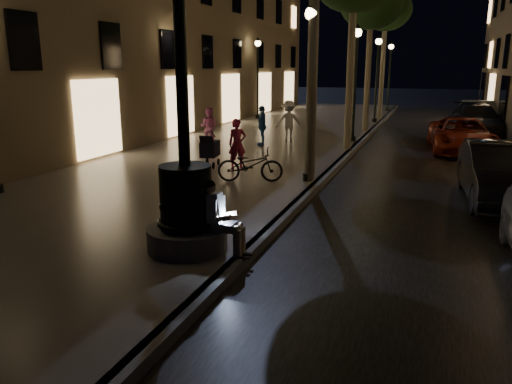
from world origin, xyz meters
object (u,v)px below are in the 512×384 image
at_px(tree_third, 372,5).
at_px(lamp_curb_b, 356,68).
at_px(lamp_curb_c, 377,68).
at_px(lamp_curb_d, 390,67).
at_px(bicycle, 250,165).
at_px(car_third, 461,135).
at_px(pedestrian_blue, 262,126).
at_px(pedestrian_pink, 209,127).
at_px(tree_far, 386,11).
at_px(lamp_left_c, 258,68).
at_px(lamp_curb_a, 311,70).
at_px(seated_man_laptop, 219,215).
at_px(fountain_lamppost, 186,193).
at_px(lamp_left_b, 180,68).
at_px(pedestrian_white, 289,121).
at_px(pedestrian_red, 237,144).
at_px(stroller, 210,149).
at_px(car_second, 501,173).
at_px(car_rear, 476,120).
at_px(car_fifth, 478,115).

distance_m(tree_third, lamp_curb_b, 4.94).
relative_size(lamp_curb_c, lamp_curb_d, 1.00).
bearing_deg(bicycle, car_third, -51.57).
bearing_deg(pedestrian_blue, pedestrian_pink, -79.54).
bearing_deg(tree_far, bicycle, -94.76).
relative_size(lamp_curb_b, lamp_left_c, 1.00).
bearing_deg(lamp_curb_a, car_third, 61.20).
distance_m(seated_man_laptop, car_third, 14.50).
height_order(pedestrian_pink, pedestrian_blue, pedestrian_blue).
relative_size(fountain_lamppost, lamp_left_c, 1.08).
bearing_deg(pedestrian_pink, car_third, -167.10).
bearing_deg(pedestrian_blue, lamp_curb_a, 14.01).
bearing_deg(lamp_left_b, pedestrian_white, 10.93).
bearing_deg(lamp_left_c, pedestrian_blue, -69.80).
distance_m(pedestrian_red, pedestrian_white, 6.01).
distance_m(stroller, car_second, 8.34).
height_order(stroller, car_second, car_second).
distance_m(pedestrian_pink, pedestrian_white, 3.47).
xyz_separation_m(seated_man_laptop, car_third, (4.39, 13.82, -0.21)).
bearing_deg(lamp_curb_c, car_second, -73.04).
distance_m(seated_man_laptop, car_rear, 19.91).
distance_m(seated_man_laptop, car_fifth, 23.18).
relative_size(car_rear, pedestrian_pink, 3.42).
bearing_deg(lamp_curb_a, seated_man_laptop, -90.85).
bearing_deg(pedestrian_blue, car_third, 89.73).
relative_size(lamp_curb_b, pedestrian_pink, 3.11).
distance_m(car_rear, pedestrian_pink, 13.41).
bearing_deg(seated_man_laptop, lamp_curb_d, 89.83).
distance_m(fountain_lamppost, seated_man_laptop, 0.69).
xyz_separation_m(lamp_curb_a, pedestrian_pink, (-5.21, 4.69, -2.26)).
height_order(lamp_left_b, lamp_left_c, same).
height_order(lamp_curb_d, pedestrian_pink, lamp_curb_d).
relative_size(car_second, bicycle, 2.52).
xyz_separation_m(lamp_curb_d, pedestrian_white, (-2.52, -17.12, -2.17)).
bearing_deg(car_fifth, lamp_curb_c, -178.64).
relative_size(lamp_curb_a, lamp_left_c, 1.00).
xyz_separation_m(seated_man_laptop, car_fifth, (5.56, 22.50, -0.14)).
distance_m(lamp_left_c, pedestrian_blue, 11.25).
distance_m(seated_man_laptop, tree_third, 18.75).
bearing_deg(lamp_curb_c, fountain_lamppost, -91.82).
xyz_separation_m(car_third, pedestrian_blue, (-7.59, -2.17, 0.32)).
relative_size(seated_man_laptop, lamp_left_c, 0.27).
relative_size(lamp_curb_c, car_third, 0.99).
height_order(car_second, car_third, car_second).
xyz_separation_m(seated_man_laptop, lamp_curb_b, (0.09, 14.00, 2.35)).
height_order(stroller, pedestrian_blue, pedestrian_blue).
xyz_separation_m(lamp_curb_b, pedestrian_blue, (-3.29, -2.35, -2.24)).
bearing_deg(tree_third, lamp_curb_b, -90.00).
bearing_deg(car_fifth, car_rear, -99.46).
height_order(lamp_left_b, car_third, lamp_left_b).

